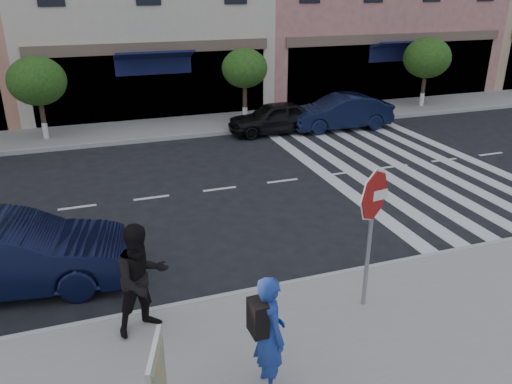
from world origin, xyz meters
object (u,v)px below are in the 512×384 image
object	(u,v)px
stop_sign	(373,210)
car_near_mid	(8,255)
car_far_right	(340,112)
photographer	(270,333)
walker	(142,279)
car_far_mid	(274,118)

from	to	relation	value
stop_sign	car_near_mid	bearing A→B (deg)	146.02
stop_sign	car_far_right	distance (m)	12.79
photographer	car_near_mid	bearing A→B (deg)	39.46
stop_sign	photographer	xyz separation A→B (m)	(-2.34, -1.29, -1.00)
walker	car_far_mid	size ratio (longest dim) A/B	0.53
stop_sign	walker	bearing A→B (deg)	162.28
walker	car_near_mid	world-z (taller)	walker
photographer	car_near_mid	xyz separation A→B (m)	(-3.82, 4.21, -0.31)
photographer	car_far_right	xyz separation A→B (m)	(7.90, 12.72, -0.36)
photographer	car_near_mid	size ratio (longest dim) A/B	0.40
stop_sign	car_far_right	world-z (taller)	stop_sign
car_near_mid	photographer	bearing A→B (deg)	-129.98
walker	car_far_mid	world-z (taller)	walker
stop_sign	walker	xyz separation A→B (m)	(-3.87, 0.62, -0.94)
photographer	walker	bearing A→B (deg)	35.92
car_near_mid	car_far_right	distance (m)	14.49
stop_sign	walker	distance (m)	4.03
photographer	walker	world-z (taller)	walker
car_near_mid	car_far_mid	distance (m)	12.52
car_near_mid	car_far_mid	size ratio (longest dim) A/B	1.24
walker	car_near_mid	bearing A→B (deg)	114.79
stop_sign	car_far_right	xyz separation A→B (m)	(5.56, 11.43, -1.36)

